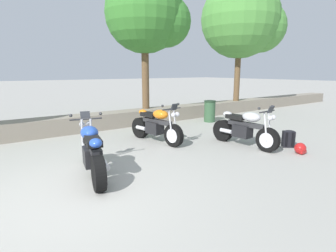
# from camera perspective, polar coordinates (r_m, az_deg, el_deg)

# --- Properties ---
(ground_plane) EXTENTS (120.00, 120.00, 0.00)m
(ground_plane) POSITION_cam_1_polar(r_m,az_deg,el_deg) (4.80, -21.04, -14.16)
(ground_plane) COLOR #A3A099
(stone_wall) EXTENTS (36.00, 0.80, 0.55)m
(stone_wall) POSITION_cam_1_polar(r_m,az_deg,el_deg) (9.26, -28.77, -0.72)
(stone_wall) COLOR gray
(stone_wall) RESTS_ON ground
(motorcycle_blue_near_left) EXTENTS (0.76, 2.05, 1.18)m
(motorcycle_blue_near_left) POSITION_cam_1_polar(r_m,az_deg,el_deg) (5.44, -15.88, -5.26)
(motorcycle_blue_near_left) COLOR black
(motorcycle_blue_near_left) RESTS_ON ground
(motorcycle_orange_centre) EXTENTS (0.74, 2.06, 1.18)m
(motorcycle_orange_centre) POSITION_cam_1_polar(r_m,az_deg,el_deg) (7.71, -2.48, 0.11)
(motorcycle_orange_centre) COLOR black
(motorcycle_orange_centre) RESTS_ON ground
(motorcycle_silver_far_right) EXTENTS (0.67, 2.07, 1.18)m
(motorcycle_silver_far_right) POSITION_cam_1_polar(r_m,az_deg,el_deg) (7.58, 16.00, -0.55)
(motorcycle_silver_far_right) COLOR black
(motorcycle_silver_far_right) RESTS_ON ground
(rider_backpack) EXTENTS (0.35, 0.35, 0.47)m
(rider_backpack) POSITION_cam_1_polar(r_m,az_deg,el_deg) (7.93, 24.19, -2.39)
(rider_backpack) COLOR black
(rider_backpack) RESTS_ON ground
(rider_helmet) EXTENTS (0.28, 0.28, 0.28)m
(rider_helmet) POSITION_cam_1_polar(r_m,az_deg,el_deg) (7.44, 26.32, -4.30)
(rider_helmet) COLOR #B21919
(rider_helmet) RESTS_ON ground
(leafy_tree_mid_left) EXTENTS (3.10, 2.95, 5.07)m
(leafy_tree_mid_left) POSITION_cam_1_polar(r_m,az_deg,el_deg) (10.89, -4.06, 22.39)
(leafy_tree_mid_left) COLOR brown
(leafy_tree_mid_left) RESTS_ON stone_wall
(leafy_tree_mid_right) EXTENTS (3.88, 3.70, 5.75)m
(leafy_tree_mid_right) POSITION_cam_1_polar(r_m,az_deg,el_deg) (14.20, 15.93, 20.70)
(leafy_tree_mid_right) COLOR brown
(leafy_tree_mid_right) RESTS_ON stone_wall
(trash_bin) EXTENTS (0.46, 0.46, 0.86)m
(trash_bin) POSITION_cam_1_polar(r_m,az_deg,el_deg) (10.96, 8.85, 3.14)
(trash_bin) COLOR #335638
(trash_bin) RESTS_ON ground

